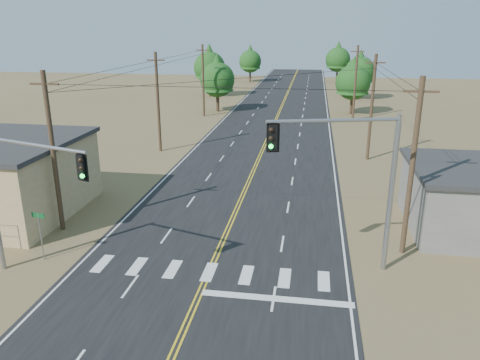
# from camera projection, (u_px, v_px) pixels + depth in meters

# --- Properties ---
(road) EXTENTS (15.00, 200.00, 0.02)m
(road) POSITION_uv_depth(u_px,v_px,m) (258.00, 160.00, 45.40)
(road) COLOR black
(road) RESTS_ON ground
(utility_pole_left_near) EXTENTS (1.80, 0.30, 10.00)m
(utility_pole_left_near) POSITION_uv_depth(u_px,v_px,m) (53.00, 152.00, 28.45)
(utility_pole_left_near) COLOR #4C3826
(utility_pole_left_near) RESTS_ON ground
(utility_pole_left_mid) EXTENTS (1.80, 0.30, 10.00)m
(utility_pole_left_mid) POSITION_uv_depth(u_px,v_px,m) (158.00, 102.00, 47.21)
(utility_pole_left_mid) COLOR #4C3826
(utility_pole_left_mid) RESTS_ON ground
(utility_pole_left_far) EXTENTS (1.80, 0.30, 10.00)m
(utility_pole_left_far) POSITION_uv_depth(u_px,v_px,m) (203.00, 80.00, 65.97)
(utility_pole_left_far) COLOR #4C3826
(utility_pole_left_far) RESTS_ON ground
(utility_pole_right_near) EXTENTS (1.80, 0.30, 10.00)m
(utility_pole_right_near) POSITION_uv_depth(u_px,v_px,m) (412.00, 167.00, 25.37)
(utility_pole_right_near) COLOR #4C3826
(utility_pole_right_near) RESTS_ON ground
(utility_pole_right_mid) EXTENTS (1.80, 0.30, 10.00)m
(utility_pole_right_mid) POSITION_uv_depth(u_px,v_px,m) (372.00, 107.00, 44.13)
(utility_pole_right_mid) COLOR #4C3826
(utility_pole_right_mid) RESTS_ON ground
(utility_pole_right_far) EXTENTS (1.80, 0.30, 10.00)m
(utility_pole_right_far) POSITION_uv_depth(u_px,v_px,m) (355.00, 83.00, 62.89)
(utility_pole_right_far) COLOR #4C3826
(utility_pole_right_far) RESTS_ON ground
(signal_mast_left) EXTENTS (6.66, 2.40, 7.46)m
(signal_mast_left) POSITION_uv_depth(u_px,v_px,m) (16.00, 184.00, 22.69)
(signal_mast_left) COLOR gray
(signal_mast_left) RESTS_ON ground
(signal_mast_right) EXTENTS (6.46, 2.04, 8.37)m
(signal_mast_right) POSITION_uv_depth(u_px,v_px,m) (357.00, 170.00, 23.14)
(signal_mast_right) COLOR gray
(signal_mast_right) RESTS_ON ground
(street_sign) EXTENTS (0.82, 0.16, 2.79)m
(street_sign) POSITION_uv_depth(u_px,v_px,m) (40.00, 229.00, 25.57)
(street_sign) COLOR gray
(street_sign) RESTS_ON ground
(tree_left_near) EXTENTS (5.18, 5.18, 8.63)m
(tree_left_near) POSITION_uv_depth(u_px,v_px,m) (217.00, 76.00, 69.71)
(tree_left_near) COLOR #3F2D1E
(tree_left_near) RESTS_ON ground
(tree_left_mid) EXTENTS (5.68, 5.68, 9.47)m
(tree_left_mid) POSITION_uv_depth(u_px,v_px,m) (209.00, 64.00, 84.46)
(tree_left_mid) COLOR #3F2D1E
(tree_left_mid) RESTS_ON ground
(tree_left_far) EXTENTS (5.06, 5.06, 8.44)m
(tree_left_far) POSITION_uv_depth(u_px,v_px,m) (250.00, 59.00, 106.92)
(tree_left_far) COLOR #3F2D1E
(tree_left_far) RESTS_ON ground
(tree_right_near) EXTENTS (5.04, 5.04, 8.40)m
(tree_right_near) POSITION_uv_depth(u_px,v_px,m) (353.00, 79.00, 67.51)
(tree_right_near) COLOR #3F2D1E
(tree_right_near) RESTS_ON ground
(tree_right_mid) EXTENTS (5.18, 5.18, 8.63)m
(tree_right_mid) POSITION_uv_depth(u_px,v_px,m) (360.00, 69.00, 81.28)
(tree_right_mid) COLOR #3F2D1E
(tree_right_mid) RESTS_ON ground
(tree_right_far) EXTENTS (5.53, 5.53, 9.21)m
(tree_right_far) POSITION_uv_depth(u_px,v_px,m) (338.00, 57.00, 106.17)
(tree_right_far) COLOR #3F2D1E
(tree_right_far) RESTS_ON ground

